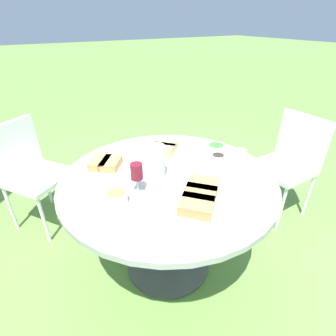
# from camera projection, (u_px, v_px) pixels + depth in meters

# --- Properties ---
(ground_plane) EXTENTS (40.00, 40.00, 0.00)m
(ground_plane) POSITION_uv_depth(u_px,v_px,m) (168.00, 262.00, 1.95)
(ground_plane) COLOR #668E42
(dining_table) EXTENTS (1.28, 1.28, 0.75)m
(dining_table) POSITION_uv_depth(u_px,v_px,m) (168.00, 193.00, 1.63)
(dining_table) COLOR #4C4C51
(dining_table) RESTS_ON ground_plane
(chair_near_left) EXTENTS (0.60, 0.60, 0.89)m
(chair_near_left) POSITION_uv_depth(u_px,v_px,m) (29.00, 167.00, 2.12)
(chair_near_left) COLOR white
(chair_near_left) RESTS_ON ground_plane
(chair_far_back) EXTENTS (0.45, 0.43, 0.89)m
(chair_far_back) POSITION_uv_depth(u_px,v_px,m) (290.00, 158.00, 2.25)
(chair_far_back) COLOR white
(chair_far_back) RESTS_ON ground_plane
(water_pitcher) EXTENTS (0.12, 0.11, 0.20)m
(water_pitcher) POSITION_uv_depth(u_px,v_px,m) (155.00, 161.00, 1.52)
(water_pitcher) COLOR silver
(water_pitcher) RESTS_ON dining_table
(wine_glass) EXTENTS (0.07, 0.07, 0.18)m
(wine_glass) POSITION_uv_depth(u_px,v_px,m) (137.00, 173.00, 1.37)
(wine_glass) COLOR silver
(wine_glass) RESTS_ON dining_table
(platter_bread_main) EXTENTS (0.45, 0.46, 0.08)m
(platter_bread_main) POSITION_uv_depth(u_px,v_px,m) (200.00, 198.00, 1.33)
(platter_bread_main) COLOR white
(platter_bread_main) RESTS_ON dining_table
(platter_charcuterie) EXTENTS (0.38, 0.39, 0.07)m
(platter_charcuterie) POSITION_uv_depth(u_px,v_px,m) (108.00, 166.00, 1.63)
(platter_charcuterie) COLOR white
(platter_charcuterie) RESTS_ON dining_table
(platter_sandwich_side) EXTENTS (0.39, 0.40, 0.08)m
(platter_sandwich_side) POSITION_uv_depth(u_px,v_px,m) (165.00, 149.00, 1.83)
(platter_sandwich_side) COLOR white
(platter_sandwich_side) RESTS_ON dining_table
(bowl_fries) EXTENTS (0.12, 0.12, 0.06)m
(bowl_fries) POSITION_uv_depth(u_px,v_px,m) (116.00, 197.00, 1.33)
(bowl_fries) COLOR white
(bowl_fries) RESTS_ON dining_table
(bowl_salad) EXTENTS (0.13, 0.13, 0.04)m
(bowl_salad) POSITION_uv_depth(u_px,v_px,m) (216.00, 147.00, 1.86)
(bowl_salad) COLOR beige
(bowl_salad) RESTS_ON dining_table
(bowl_olives) EXTENTS (0.09, 0.09, 0.05)m
(bowl_olives) POSITION_uv_depth(u_px,v_px,m) (218.00, 158.00, 1.72)
(bowl_olives) COLOR silver
(bowl_olives) RESTS_ON dining_table
(cup_water_near) EXTENTS (0.07, 0.07, 0.08)m
(cup_water_near) POSITION_uv_depth(u_px,v_px,m) (240.00, 155.00, 1.72)
(cup_water_near) COLOR silver
(cup_water_near) RESTS_ON dining_table
(cup_water_far) EXTENTS (0.08, 0.08, 0.09)m
(cup_water_far) POSITION_uv_depth(u_px,v_px,m) (238.00, 173.00, 1.52)
(cup_water_far) COLOR silver
(cup_water_far) RESTS_ON dining_table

